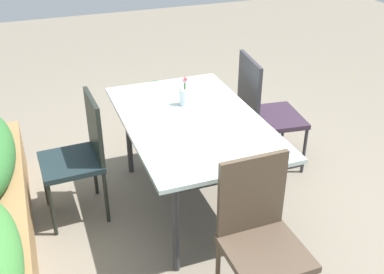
# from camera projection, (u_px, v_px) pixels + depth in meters

# --- Properties ---
(ground_plane) EXTENTS (12.00, 12.00, 0.00)m
(ground_plane) POSITION_uv_depth(u_px,v_px,m) (181.00, 208.00, 3.56)
(ground_plane) COLOR #756B5B
(dining_table) EXTENTS (1.49, 0.93, 0.74)m
(dining_table) POSITION_uv_depth(u_px,v_px,m) (192.00, 125.00, 3.27)
(dining_table) COLOR #B2C6C1
(dining_table) RESTS_ON ground
(chair_near_right) EXTENTS (0.53, 0.53, 0.98)m
(chair_near_right) POSITION_uv_depth(u_px,v_px,m) (263.00, 109.00, 3.86)
(chair_near_right) COLOR #332434
(chair_near_right) RESTS_ON ground
(chair_end_left) EXTENTS (0.42, 0.42, 0.97)m
(chair_end_left) POSITION_uv_depth(u_px,v_px,m) (260.00, 233.00, 2.48)
(chair_end_left) COLOR #4D3E30
(chair_end_left) RESTS_ON ground
(chair_far_side) EXTENTS (0.44, 0.44, 0.92)m
(chair_far_side) POSITION_uv_depth(u_px,v_px,m) (80.00, 151.00, 3.29)
(chair_far_side) COLOR #19262A
(chair_far_side) RESTS_ON ground
(flower_vase) EXTENTS (0.07, 0.07, 0.22)m
(flower_vase) POSITION_uv_depth(u_px,v_px,m) (184.00, 95.00, 3.41)
(flower_vase) COLOR silver
(flower_vase) RESTS_ON dining_table
(potted_plant) EXTENTS (0.24, 0.24, 0.49)m
(potted_plant) POSITION_uv_depth(u_px,v_px,m) (157.00, 103.00, 4.61)
(potted_plant) COLOR #9E6047
(potted_plant) RESTS_ON ground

